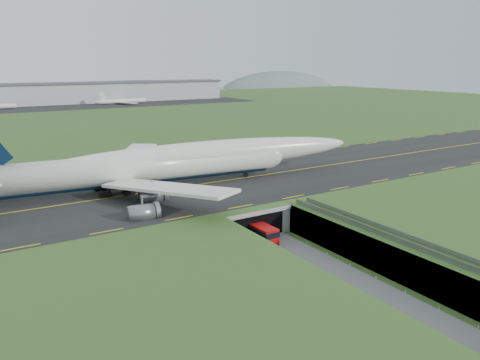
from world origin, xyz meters
TOP-DOWN VIEW (x-y plane):
  - ground at (0.00, 0.00)m, footprint 900.00×900.00m
  - airfield_deck at (0.00, 0.00)m, footprint 800.00×800.00m
  - trench_road at (0.00, -7.50)m, footprint 12.00×75.00m
  - taxiway at (0.00, 33.00)m, footprint 800.00×44.00m
  - tunnel_portal at (0.00, 16.71)m, footprint 17.00×22.30m
  - guideway at (11.00, -19.11)m, footprint 3.00×53.00m
  - jumbo_jet at (-8.11, 35.50)m, footprint 103.16×64.48m
  - shuttle_tram at (-0.69, 6.42)m, footprint 3.41×8.65m
  - cargo_terminal at (-0.21, 299.41)m, footprint 320.00×67.00m
  - distant_hills at (64.38, 430.00)m, footprint 700.00×91.00m

SIDE VIEW (x-z plane):
  - distant_hills at x=64.38m, z-range -34.00..26.00m
  - ground at x=0.00m, z-range 0.00..0.00m
  - trench_road at x=0.00m, z-range 0.00..0.20m
  - shuttle_tram at x=-0.69m, z-range 0.16..3.65m
  - airfield_deck at x=0.00m, z-range 0.00..6.00m
  - tunnel_portal at x=0.00m, z-range 0.33..6.33m
  - guideway at x=11.00m, z-range 1.80..8.85m
  - taxiway at x=0.00m, z-range 6.00..6.18m
  - jumbo_jet at x=-8.11m, z-range 1.07..22.51m
  - cargo_terminal at x=-0.21m, z-range 6.16..21.76m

